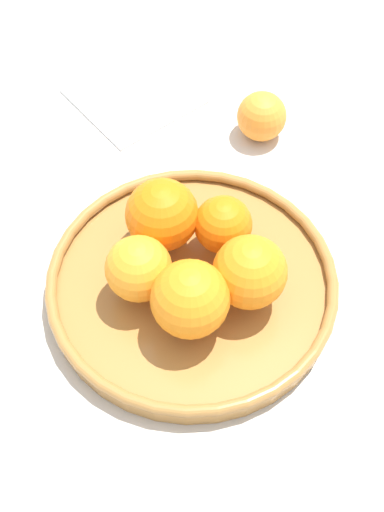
{
  "coord_description": "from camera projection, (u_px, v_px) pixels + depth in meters",
  "views": [
    {
      "loc": [
        0.23,
        0.37,
        0.68
      ],
      "look_at": [
        0.0,
        0.0,
        0.07
      ],
      "focal_mm": 50.0,
      "sensor_mm": 36.0,
      "label": 1
    }
  ],
  "objects": [
    {
      "name": "napkin_folded",
      "position": [
        133.0,
        95.0,
        1.0
      ],
      "size": [
        0.17,
        0.17,
        0.01
      ],
      "primitive_type": "cube",
      "rotation": [
        0.0,
        0.0,
        0.12
      ],
      "color": "white",
      "rests_on": "ground_plane"
    },
    {
      "name": "ground_plane",
      "position": [
        192.0,
        293.0,
        0.81
      ],
      "size": [
        4.0,
        4.0,
        0.0
      ],
      "primitive_type": "plane",
      "color": "beige"
    },
    {
      "name": "orange_pile",
      "position": [
        191.0,
        257.0,
        0.75
      ],
      "size": [
        0.18,
        0.19,
        0.08
      ],
      "color": "orange",
      "rests_on": "fruit_bowl"
    },
    {
      "name": "fruit_bowl",
      "position": [
        192.0,
        284.0,
        0.8
      ],
      "size": [
        0.32,
        0.32,
        0.03
      ],
      "color": "#A57238",
      "rests_on": "ground_plane"
    },
    {
      "name": "stray_orange",
      "position": [
        262.0,
        116.0,
        0.93
      ],
      "size": [
        0.07,
        0.07,
        0.07
      ],
      "primitive_type": "sphere",
      "color": "orange",
      "rests_on": "ground_plane"
    }
  ]
}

